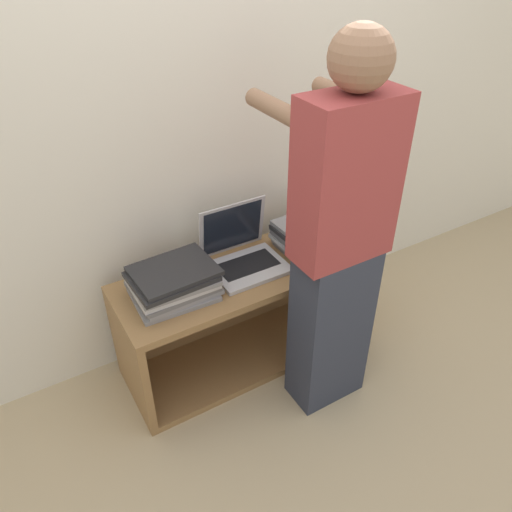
% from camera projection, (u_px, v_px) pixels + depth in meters
% --- Properties ---
extents(ground_plane, '(12.00, 12.00, 0.00)m').
position_uv_depth(ground_plane, '(272.00, 380.00, 2.56)').
color(ground_plane, tan).
extents(wall_back, '(8.00, 0.05, 2.40)m').
position_uv_depth(wall_back, '(210.00, 120.00, 2.28)').
color(wall_back, silver).
rests_on(wall_back, ground_plane).
extents(cart, '(1.31, 0.47, 0.56)m').
position_uv_depth(cart, '(244.00, 307.00, 2.61)').
color(cart, olive).
rests_on(cart, ground_plane).
extents(laptop_open, '(0.35, 0.32, 0.29)m').
position_uv_depth(laptop_open, '(243.00, 254.00, 2.41)').
color(laptop_open, '#B7B7BC').
rests_on(laptop_open, cart).
extents(laptop_stack_left, '(0.38, 0.30, 0.14)m').
position_uv_depth(laptop_stack_left, '(173.00, 283.00, 2.21)').
color(laptop_stack_left, gray).
rests_on(laptop_stack_left, cart).
extents(laptop_stack_right, '(0.38, 0.30, 0.14)m').
position_uv_depth(laptop_stack_right, '(314.00, 235.00, 2.53)').
color(laptop_stack_right, slate).
rests_on(laptop_stack_right, cart).
extents(person, '(0.40, 0.53, 1.71)m').
position_uv_depth(person, '(338.00, 245.00, 2.04)').
color(person, '#2D3342').
rests_on(person, ground_plane).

